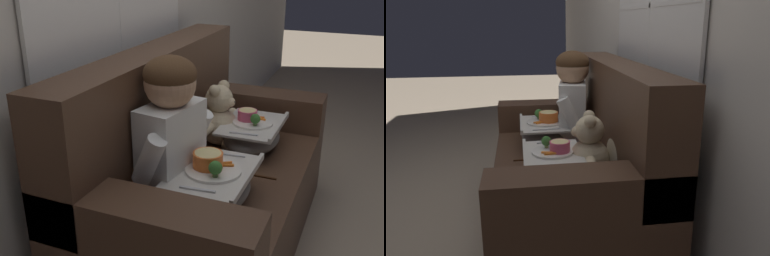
% 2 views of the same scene
% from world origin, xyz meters
% --- Properties ---
extents(ground_plane, '(14.00, 14.00, 0.00)m').
position_xyz_m(ground_plane, '(0.00, 0.00, 0.00)').
color(ground_plane, tan).
extents(wall_back_with_window, '(8.00, 0.08, 2.60)m').
position_xyz_m(wall_back_with_window, '(0.00, 0.53, 1.30)').
color(wall_back_with_window, beige).
rests_on(wall_back_with_window, ground_plane).
extents(couch, '(1.65, 0.85, 1.01)m').
position_xyz_m(couch, '(0.00, 0.07, 0.36)').
color(couch, '#4C3323').
rests_on(couch, ground_plane).
extents(throw_pillow_behind_child, '(0.35, 0.17, 0.36)m').
position_xyz_m(throw_pillow_behind_child, '(-0.30, 0.24, 0.60)').
color(throw_pillow_behind_child, '#B2754C').
rests_on(throw_pillow_behind_child, couch).
extents(throw_pillow_behind_teddy, '(0.32, 0.15, 0.33)m').
position_xyz_m(throw_pillow_behind_teddy, '(0.30, 0.24, 0.60)').
color(throw_pillow_behind_teddy, '#C1B293').
rests_on(throw_pillow_behind_teddy, couch).
extents(child_figure, '(0.45, 0.24, 0.62)m').
position_xyz_m(child_figure, '(-0.30, 0.08, 0.78)').
color(child_figure, white).
rests_on(child_figure, couch).
extents(teddy_bear, '(0.38, 0.27, 0.35)m').
position_xyz_m(teddy_bear, '(0.30, 0.08, 0.59)').
color(teddy_bear, beige).
rests_on(teddy_bear, couch).
extents(lap_tray_child, '(0.44, 0.32, 0.23)m').
position_xyz_m(lap_tray_child, '(-0.30, -0.11, 0.52)').
color(lap_tray_child, slate).
rests_on(lap_tray_child, child_figure).
extents(lap_tray_teddy, '(0.43, 0.30, 0.22)m').
position_xyz_m(lap_tray_teddy, '(0.30, -0.11, 0.52)').
color(lap_tray_teddy, slate).
rests_on(lap_tray_teddy, teddy_bear).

